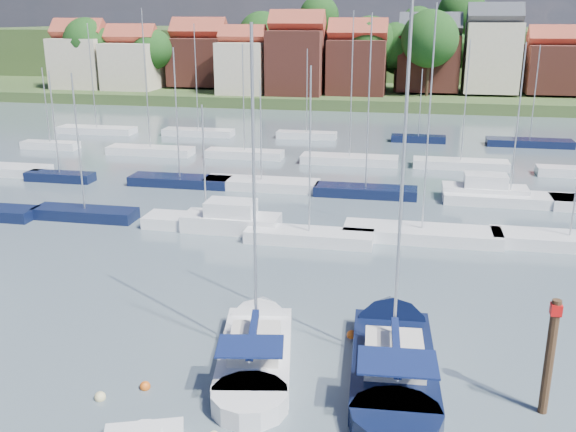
# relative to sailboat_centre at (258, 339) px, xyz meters

# --- Properties ---
(ground) EXTENTS (260.00, 260.00, 0.00)m
(ground) POSITION_rel_sailboat_centre_xyz_m (-0.63, 36.18, -0.35)
(ground) COLOR #45575E
(ground) RESTS_ON ground
(sailboat_centre) EXTENTS (5.14, 12.14, 15.99)m
(sailboat_centre) POSITION_rel_sailboat_centre_xyz_m (0.00, 0.00, 0.00)
(sailboat_centre) COLOR silver
(sailboat_centre) RESTS_ON ground
(sailboat_navy) EXTENTS (4.40, 13.66, 18.55)m
(sailboat_navy) POSITION_rel_sailboat_centre_xyz_m (6.24, 0.79, -0.01)
(sailboat_navy) COLOR black
(sailboat_navy) RESTS_ON ground
(timber_piling) EXTENTS (0.40, 0.40, 7.08)m
(timber_piling) POSITION_rel_sailboat_centre_xyz_m (12.26, -3.03, 1.16)
(timber_piling) COLOR #4C331E
(timber_piling) RESTS_ON ground
(buoy_c) EXTENTS (0.45, 0.45, 0.45)m
(buoy_c) POSITION_rel_sailboat_centre_xyz_m (-3.76, -4.49, -0.35)
(buoy_c) COLOR #D85914
(buoy_c) RESTS_ON ground
(buoy_e) EXTENTS (0.48, 0.48, 0.48)m
(buoy_e) POSITION_rel_sailboat_centre_xyz_m (4.27, 1.70, -0.35)
(buoy_e) COLOR #D85914
(buoy_e) RESTS_ON ground
(buoy_f) EXTENTS (0.53, 0.53, 0.53)m
(buoy_f) POSITION_rel_sailboat_centre_xyz_m (7.12, -4.77, -0.35)
(buoy_f) COLOR beige
(buoy_f) RESTS_ON ground
(buoy_g) EXTENTS (0.46, 0.46, 0.46)m
(buoy_g) POSITION_rel_sailboat_centre_xyz_m (-5.24, -5.59, -0.35)
(buoy_g) COLOR beige
(buoy_g) RESTS_ON ground
(marina_field) EXTENTS (79.62, 41.41, 15.93)m
(marina_field) POSITION_rel_sailboat_centre_xyz_m (1.28, 31.33, 0.08)
(marina_field) COLOR silver
(marina_field) RESTS_ON ground
(far_shore_town) EXTENTS (212.46, 90.00, 22.27)m
(far_shore_town) POSITION_rel_sailboat_centre_xyz_m (1.60, 128.85, 4.25)
(far_shore_town) COLOR #43572B
(far_shore_town) RESTS_ON ground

